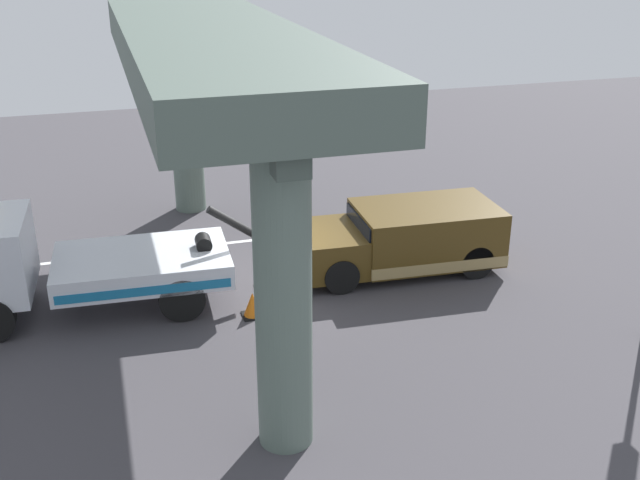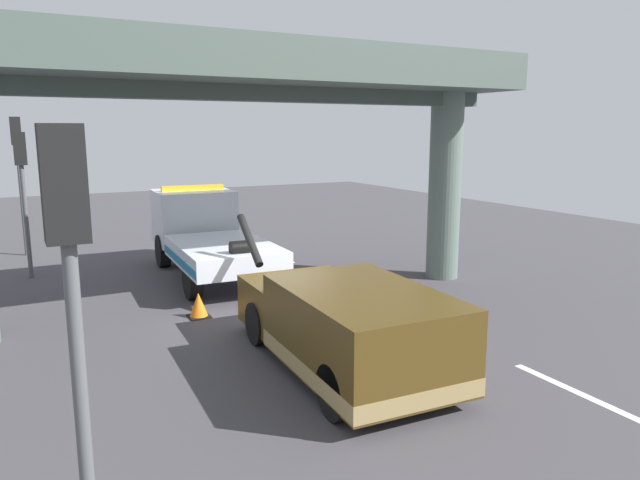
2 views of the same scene
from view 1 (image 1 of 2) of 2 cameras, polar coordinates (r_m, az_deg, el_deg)
ground_plane at (r=18.35m, az=-3.78°, el=-3.48°), size 60.00×40.00×0.10m
lane_stripe_west at (r=22.65m, az=9.49°, el=1.61°), size 2.60×0.16×0.01m
lane_stripe_mid at (r=20.85m, az=-5.55°, el=-0.07°), size 2.60×0.16×0.01m
lane_stripe_east at (r=20.69m, az=-22.06°, el=-1.91°), size 2.60×0.16×0.01m
tow_truck_white at (r=17.56m, az=-19.49°, el=-1.57°), size 7.30×2.67×2.46m
towed_van_green at (r=18.97m, az=6.25°, el=0.08°), size 5.29×2.42×1.58m
overpass_structure at (r=16.54m, az=-7.96°, el=12.30°), size 3.60×13.64×6.04m
traffic_cone_orange at (r=16.84m, az=-5.05°, el=-4.87°), size 0.47×0.47×0.56m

